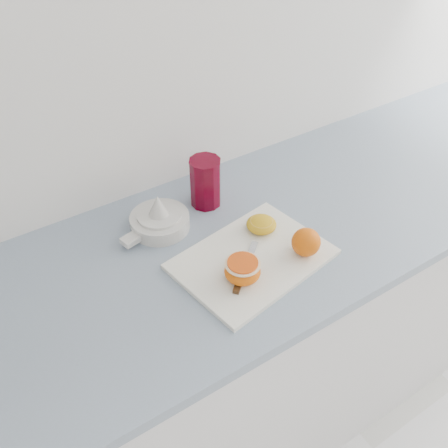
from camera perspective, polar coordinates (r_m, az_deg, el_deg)
name	(u,v)px	position (r m, az deg, el deg)	size (l,w,h in m)	color
counter	(220,351)	(1.57, -0.51, -14.34)	(2.56, 0.64, 0.89)	white
cutting_board	(252,259)	(1.19, 3.26, -4.02)	(0.35, 0.25, 0.01)	white
whole_orange	(306,242)	(1.18, 9.36, -2.06)	(0.07, 0.07, 0.07)	#F55900
half_orange	(242,270)	(1.12, 2.12, -5.31)	(0.08, 0.08, 0.05)	#F55900
squeezed_shell	(261,224)	(1.25, 4.29, -0.02)	(0.08, 0.08, 0.03)	gold
paring_knife	(242,276)	(1.13, 2.07, -5.93)	(0.14, 0.12, 0.01)	#41230E
citrus_juicer	(159,219)	(1.27, -7.43, 0.51)	(0.19, 0.15, 0.10)	white
red_tumbler	(205,184)	(1.32, -2.14, 4.60)	(0.08, 0.08, 0.14)	#5B0013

